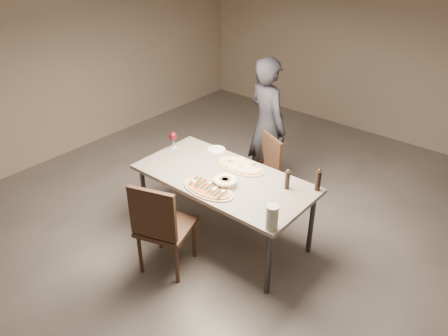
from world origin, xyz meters
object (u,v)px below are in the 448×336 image
Objects in this scene: bread_basket at (225,181)px; chair_near at (161,224)px; dining_table at (224,182)px; pepper_mill_left at (287,180)px; carafe at (272,217)px; chair_far at (263,168)px; ham_pizza at (240,166)px; diner at (267,126)px; zucchini_pizza at (208,188)px.

chair_near is at bearing -109.60° from bread_basket.
dining_table is 0.65m from pepper_mill_left.
chair_near is at bearing -157.61° from carafe.
chair_near is 1.56m from chair_far.
bread_basket is at bearing -81.93° from ham_pizza.
diner reaches higher than bread_basket.
ham_pizza is 0.56× the size of chair_near.
dining_table is 1.08× the size of diner.
pepper_mill_left reaches higher than zucchini_pizza.
pepper_mill_left is 0.93× the size of carafe.
carafe reaches higher than pepper_mill_left.
pepper_mill_left is at bearing 35.71° from bread_basket.
chair_near is at bearing 112.83° from chair_far.
dining_table is 0.93m from carafe.
chair_far reaches higher than bread_basket.
ham_pizza is at bearing 106.47° from bread_basket.
zucchini_pizza is 1.41m from diner.
zucchini_pizza is 2.47× the size of bread_basket.
carafe is at bearing 3.34° from chair_near.
bread_basket is at bearing -144.29° from pepper_mill_left.
pepper_mill_left is (0.48, 0.34, 0.05)m from bread_basket.
dining_table is 3.17× the size of zucchini_pizza.
pepper_mill_left is at bearing 111.44° from carafe.
dining_table is 2.11× the size of chair_far.
bread_basket reaches higher than zucchini_pizza.
dining_table is at bearing 119.39° from chair_far.
carafe is at bearing -3.17° from zucchini_pizza.
chair_near reaches higher than zucchini_pizza.
diner is (-0.85, 0.88, -0.01)m from pepper_mill_left.
zucchini_pizza is 0.57× the size of chair_near.
pepper_mill_left reaches higher than chair_far.
ham_pizza is 0.61m from chair_far.
carafe reaches higher than zucchini_pizza.
chair_near is at bearing -103.12° from zucchini_pizza.
zucchini_pizza is 2.57× the size of carafe.
chair_far reaches higher than zucchini_pizza.
ham_pizza is at bearing 122.24° from chair_far.
diner is at bearing 75.36° from chair_near.
carafe is (0.83, -0.64, 0.09)m from ham_pizza.
diner is (-0.26, 0.85, 0.07)m from ham_pizza.
bread_basket reaches higher than ham_pizza.
bread_basket is 1.04× the size of carafe.
pepper_mill_left is at bearing 35.37° from chair_near.
zucchini_pizza is 2.77× the size of pepper_mill_left.
carafe is (0.83, -0.38, 0.17)m from dining_table.
zucchini_pizza is 0.54m from ham_pizza.
bread_basket is at bearing 125.96° from chair_far.
chair_far is at bearing 99.93° from zucchini_pizza.
carafe is at bearing -19.84° from bread_basket.
pepper_mill_left is at bearing 163.99° from chair_far.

